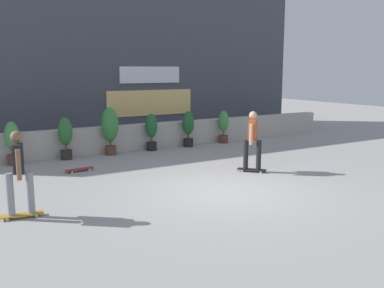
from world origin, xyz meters
TOP-DOWN VIEW (x-y plane):
  - ground_plane at (0.00, 0.00)m, footprint 48.00×48.00m
  - planter_wall at (0.00, 6.00)m, footprint 18.00×0.40m
  - building_backdrop at (0.00, 10.00)m, footprint 20.00×2.08m
  - potted_plant_0 at (-3.81, 5.55)m, footprint 0.42×0.42m
  - potted_plant_1 at (-2.23, 5.55)m, footprint 0.44×0.44m
  - potted_plant_2 at (-0.75, 5.55)m, footprint 0.56×0.56m
  - potted_plant_3 at (0.76, 5.55)m, footprint 0.42×0.42m
  - potted_plant_4 at (2.27, 5.55)m, footprint 0.42×0.42m
  - potted_plant_5 at (3.86, 5.55)m, footprint 0.39×0.39m
  - skater_far_left at (1.76, 1.19)m, footprint 0.67×0.74m
  - skater_by_wall_left at (-4.43, 0.49)m, footprint 0.82×0.56m
  - skateboard_near_camera at (-2.36, 3.71)m, footprint 0.82×0.30m

SIDE VIEW (x-z plane):
  - ground_plane at x=0.00m, z-range 0.00..0.00m
  - skateboard_near_camera at x=-2.36m, z-range 0.02..0.10m
  - planter_wall at x=0.00m, z-range 0.00..0.90m
  - potted_plant_5 at x=3.86m, z-range 0.06..1.31m
  - potted_plant_3 at x=0.76m, z-range 0.07..1.38m
  - potted_plant_0 at x=-3.81m, z-range 0.08..1.39m
  - potted_plant_4 at x=2.27m, z-range 0.08..1.40m
  - potted_plant_1 at x=-2.23m, z-range 0.09..1.44m
  - potted_plant_2 at x=-0.75m, z-range 0.14..1.74m
  - skater_far_left at x=1.76m, z-range 0.09..1.79m
  - skater_by_wall_left at x=-4.43m, z-range 0.09..1.79m
  - building_backdrop at x=0.00m, z-range 0.00..6.50m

